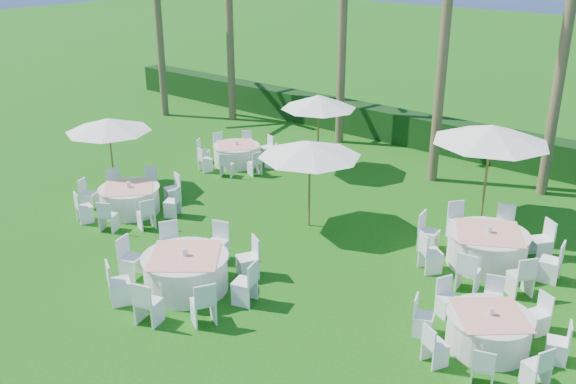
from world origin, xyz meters
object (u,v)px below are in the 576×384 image
Objects in this scene: banquet_table_a at (130,199)px; umbrella_c at (319,102)px; banquet_table_d at (237,154)px; banquet_table_f at (487,247)px; umbrella_a at (108,125)px; banquet_table_b at (186,271)px; umbrella_b at (310,149)px; umbrella_d at (491,134)px; banquet_table_c at (488,330)px.

umbrella_c is (2.09, 6.42, 2.01)m from banquet_table_a.
banquet_table_d is (-0.47, 5.04, -0.03)m from banquet_table_a.
banquet_table_f is (9.47, 3.56, 0.05)m from banquet_table_a.
umbrella_c is at bearing 55.00° from umbrella_a.
umbrella_b reaches higher than banquet_table_b.
umbrella_d is (10.11, 5.23, 0.43)m from umbrella_a.
banquet_table_b reaches higher than banquet_table_a.
banquet_table_f is 1.08× the size of umbrella_d.
banquet_table_c is 12.89m from umbrella_a.
umbrella_b is at bearing -168.48° from banquet_table_f.
banquet_table_f is at bearing -8.45° from banquet_table_d.
umbrella_a is (-1.84, 0.80, 1.74)m from banquet_table_a.
banquet_table_d is 1.08× the size of umbrella_a.
umbrella_b is 0.88× the size of umbrella_d.
banquet_table_b is 6.70m from banquet_table_c.
banquet_table_b is at bearing -54.09° from banquet_table_d.
banquet_table_f is 3.46m from umbrella_d.
umbrella_d is (-1.19, 2.46, 2.12)m from banquet_table_f.
banquet_table_b is (4.62, -1.98, 0.05)m from banquet_table_a.
banquet_table_a is at bearing -23.40° from umbrella_a.
umbrella_c is at bearing 28.29° from banquet_table_d.
banquet_table_a is at bearing 156.78° from banquet_table_b.
umbrella_b reaches higher than banquet_table_f.
umbrella_a is (-11.31, -2.77, 1.69)m from banquet_table_f.
umbrella_c reaches higher than umbrella_b.
umbrella_a reaches higher than banquet_table_d.
banquet_table_b is 1.30× the size of umbrella_c.
banquet_table_c is at bearing -65.26° from umbrella_d.
banquet_table_f is 1.23× the size of umbrella_b.
umbrella_d is at bearing 114.74° from banquet_table_c.
banquet_table_f is at bearing 20.63° from banquet_table_a.
banquet_table_f is at bearing -64.15° from umbrella_d.
banquet_table_d is 6.00m from umbrella_b.
umbrella_a reaches higher than banquet_table_a.
umbrella_d reaches higher than banquet_table_d.
banquet_table_b is at bearing -160.28° from banquet_table_c.
banquet_table_a is at bearing -84.70° from banquet_table_d.
banquet_table_b is at bearing -73.28° from umbrella_c.
banquet_table_f is 8.15m from umbrella_c.
banquet_table_d is 0.89× the size of umbrella_d.
banquet_table_a is at bearing -143.92° from umbrella_d.
umbrella_b is 1.07× the size of umbrella_c.
umbrella_b is (4.67, 2.59, 1.86)m from banquet_table_a.
banquet_table_a is at bearing -151.01° from umbrella_b.
banquet_table_f is 1.32× the size of umbrella_c.
umbrella_c is (-8.83, 6.14, 2.03)m from banquet_table_c.
umbrella_d reaches higher than umbrella_c.
umbrella_d is (-2.65, 5.75, 2.19)m from banquet_table_c.
umbrella_d is at bearing 65.47° from banquet_table_b.
umbrella_b is 4.99m from umbrella_d.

